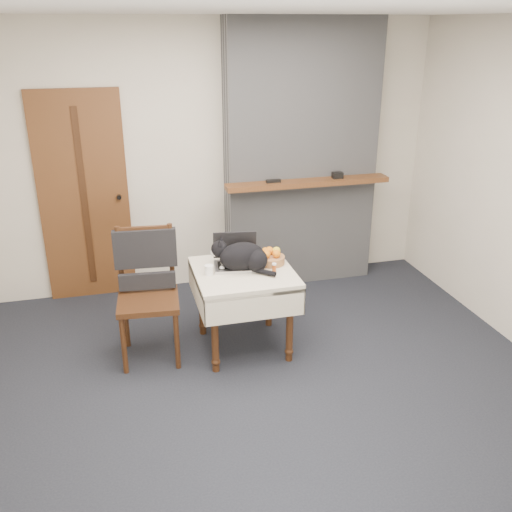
{
  "coord_description": "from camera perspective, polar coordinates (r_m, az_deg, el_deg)",
  "views": [
    {
      "loc": [
        -0.94,
        -3.44,
        2.54
      ],
      "look_at": [
        0.11,
        0.57,
        0.83
      ],
      "focal_mm": 40.0,
      "sensor_mm": 36.0,
      "label": 1
    }
  ],
  "objects": [
    {
      "name": "laptop",
      "position": [
        4.63,
        -2.05,
        -0.13
      ],
      "size": [
        0.39,
        0.35,
        0.26
      ],
      "rotation": [
        0.0,
        0.0,
        -0.15
      ],
      "color": "#B7B7BC",
      "rests_on": "side_table"
    },
    {
      "name": "room_shell",
      "position": [
        4.08,
        -1.11,
        11.46
      ],
      "size": [
        4.52,
        4.01,
        2.61
      ],
      "color": "beige",
      "rests_on": "ground"
    },
    {
      "name": "fruit_basket",
      "position": [
        4.66,
        1.5,
        -0.14
      ],
      "size": [
        0.23,
        0.23,
        0.13
      ],
      "color": "#AE7146",
      "rests_on": "side_table"
    },
    {
      "name": "chimney",
      "position": [
        5.73,
        4.5,
        9.81
      ],
      "size": [
        1.62,
        0.48,
        2.6
      ],
      "color": "gray",
      "rests_on": "ground"
    },
    {
      "name": "cream_jar",
      "position": [
        4.47,
        -4.72,
        -1.41
      ],
      "size": [
        0.07,
        0.07,
        0.08
      ],
      "primitive_type": "cylinder",
      "color": "white",
      "rests_on": "side_table"
    },
    {
      "name": "door",
      "position": [
        5.63,
        -16.81,
        5.57
      ],
      "size": [
        0.82,
        0.1,
        2.0
      ],
      "color": "brown",
      "rests_on": "ground"
    },
    {
      "name": "desk_clutter",
      "position": [
        4.66,
        1.05,
        -0.77
      ],
      "size": [
        0.12,
        0.07,
        0.01
      ],
      "primitive_type": "cube",
      "rotation": [
        0.0,
        0.0,
        0.48
      ],
      "color": "black",
      "rests_on": "side_table"
    },
    {
      "name": "ground",
      "position": [
        4.37,
        0.53,
        -13.08
      ],
      "size": [
        4.5,
        4.5,
        0.0
      ],
      "primitive_type": "plane",
      "color": "black",
      "rests_on": "ground"
    },
    {
      "name": "pill_bottle",
      "position": [
        4.51,
        1.83,
        -1.13
      ],
      "size": [
        0.03,
        0.03,
        0.07
      ],
      "color": "#A74414",
      "rests_on": "side_table"
    },
    {
      "name": "side_table",
      "position": [
        4.6,
        -1.25,
        -2.72
      ],
      "size": [
        0.78,
        0.78,
        0.7
      ],
      "color": "#3A1F10",
      "rests_on": "ground"
    },
    {
      "name": "cat",
      "position": [
        4.51,
        -1.29,
        -0.09
      ],
      "size": [
        0.48,
        0.39,
        0.26
      ],
      "rotation": [
        0.0,
        0.0,
        -0.39
      ],
      "color": "black",
      "rests_on": "side_table"
    },
    {
      "name": "chair",
      "position": [
        4.59,
        -10.87,
        -1.89
      ],
      "size": [
        0.52,
        0.51,
        1.07
      ],
      "rotation": [
        0.0,
        0.0,
        -0.09
      ],
      "color": "#3A1F10",
      "rests_on": "ground"
    }
  ]
}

